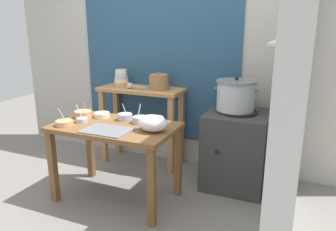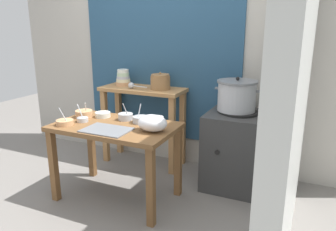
{
  "view_description": "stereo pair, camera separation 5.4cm",
  "coord_description": "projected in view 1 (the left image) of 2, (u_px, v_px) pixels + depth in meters",
  "views": [
    {
      "loc": [
        1.44,
        -2.38,
        1.59
      ],
      "look_at": [
        0.36,
        0.15,
        0.82
      ],
      "focal_mm": 34.99,
      "sensor_mm": 36.0,
      "label": 1
    },
    {
      "loc": [
        1.49,
        -2.36,
        1.59
      ],
      "look_at": [
        0.36,
        0.15,
        0.82
      ],
      "focal_mm": 34.99,
      "sensor_mm": 36.0,
      "label": 2
    }
  ],
  "objects": [
    {
      "name": "prep_table",
      "position": [
        115.0,
        137.0,
        2.95
      ],
      "size": [
        1.1,
        0.66,
        0.72
      ],
      "color": "brown",
      "rests_on": "ground"
    },
    {
      "name": "prep_bowl_5",
      "position": [
        82.0,
        120.0,
        3.0
      ],
      "size": [
        0.11,
        0.1,
        0.16
      ],
      "color": "#B7BABF",
      "rests_on": "prep_table"
    },
    {
      "name": "steamer_pot",
      "position": [
        236.0,
        95.0,
        3.15
      ],
      "size": [
        0.43,
        0.39,
        0.33
      ],
      "color": "#B7BABF",
      "rests_on": "stove_block"
    },
    {
      "name": "plastic_bag",
      "position": [
        153.0,
        123.0,
        2.74
      ],
      "size": [
        0.26,
        0.2,
        0.14
      ],
      "primitive_type": "ellipsoid",
      "color": "white",
      "rests_on": "prep_table"
    },
    {
      "name": "back_shelf_table",
      "position": [
        141.0,
        107.0,
        3.73
      ],
      "size": [
        0.96,
        0.4,
        0.9
      ],
      "color": "#B27F4C",
      "rests_on": "ground"
    },
    {
      "name": "stove_block",
      "position": [
        236.0,
        149.0,
        3.27
      ],
      "size": [
        0.6,
        0.61,
        0.78
      ],
      "color": "#383838",
      "rests_on": "ground"
    },
    {
      "name": "bowl_stack_enamel",
      "position": [
        121.0,
        78.0,
        3.79
      ],
      "size": [
        0.17,
        0.17,
        0.19
      ],
      "color": "tan",
      "rests_on": "back_shelf_table"
    },
    {
      "name": "prep_bowl_0",
      "position": [
        125.0,
        117.0,
        3.07
      ],
      "size": [
        0.14,
        0.14,
        0.17
      ],
      "color": "#B7BABF",
      "rests_on": "prep_table"
    },
    {
      "name": "clay_pot",
      "position": [
        159.0,
        82.0,
        3.57
      ],
      "size": [
        0.22,
        0.22,
        0.19
      ],
      "color": "olive",
      "rests_on": "back_shelf_table"
    },
    {
      "name": "prep_bowl_2",
      "position": [
        140.0,
        119.0,
        2.98
      ],
      "size": [
        0.15,
        0.15,
        0.17
      ],
      "color": "#B7BABF",
      "rests_on": "prep_table"
    },
    {
      "name": "wall_back",
      "position": [
        179.0,
        51.0,
        3.67
      ],
      "size": [
        4.4,
        0.12,
        2.6
      ],
      "color": "#B2ADA3",
      "rests_on": "ground"
    },
    {
      "name": "prep_bowl_1",
      "position": [
        64.0,
        123.0,
        2.9
      ],
      "size": [
        0.15,
        0.15,
        0.17
      ],
      "color": "tan",
      "rests_on": "prep_table"
    },
    {
      "name": "wall_right",
      "position": [
        303.0,
        65.0,
        2.38
      ],
      "size": [
        0.3,
        3.2,
        2.6
      ],
      "color": "silver",
      "rests_on": "ground"
    },
    {
      "name": "serving_tray",
      "position": [
        107.0,
        130.0,
        2.76
      ],
      "size": [
        0.4,
        0.28,
        0.01
      ],
      "primitive_type": "cube",
      "color": "slate",
      "rests_on": "prep_table"
    },
    {
      "name": "ladle",
      "position": [
        130.0,
        86.0,
        3.61
      ],
      "size": [
        0.25,
        0.08,
        0.07
      ],
      "color": "#B7BABF",
      "rests_on": "back_shelf_table"
    },
    {
      "name": "prep_bowl_6",
      "position": [
        102.0,
        115.0,
        3.16
      ],
      "size": [
        0.15,
        0.15,
        0.05
      ],
      "color": "silver",
      "rests_on": "prep_table"
    },
    {
      "name": "prep_bowl_3",
      "position": [
        83.0,
        114.0,
        3.15
      ],
      "size": [
        0.16,
        0.16,
        0.15
      ],
      "color": "tan",
      "rests_on": "prep_table"
    },
    {
      "name": "ground_plane",
      "position": [
        127.0,
        199.0,
        3.08
      ],
      "size": [
        9.0,
        9.0,
        0.0
      ],
      "primitive_type": "plane",
      "color": "gray"
    },
    {
      "name": "prep_bowl_4",
      "position": [
        157.0,
        120.0,
        2.98
      ],
      "size": [
        0.12,
        0.12,
        0.06
      ],
      "color": "#B7BABF",
      "rests_on": "prep_table"
    }
  ]
}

